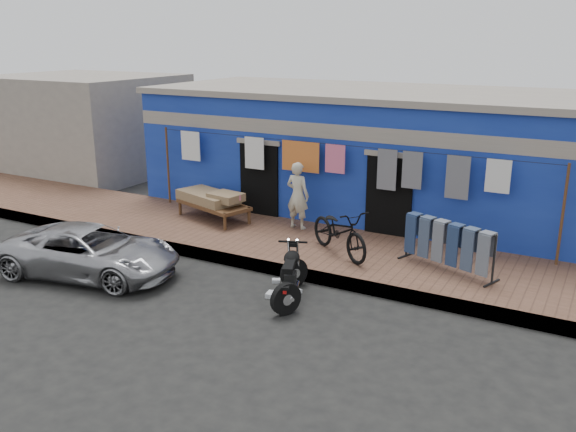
% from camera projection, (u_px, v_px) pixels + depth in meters
% --- Properties ---
extents(ground, '(80.00, 80.00, 0.00)m').
position_uv_depth(ground, '(236.00, 303.00, 11.20)').
color(ground, black).
rests_on(ground, ground).
extents(sidewalk, '(28.00, 3.00, 0.25)m').
position_uv_depth(sidewalk, '(309.00, 249.00, 13.69)').
color(sidewalk, brown).
rests_on(sidewalk, ground).
extents(curb, '(28.00, 0.10, 0.25)m').
position_uv_depth(curb, '(277.00, 269.00, 12.47)').
color(curb, gray).
rests_on(curb, ground).
extents(building, '(12.20, 5.20, 3.36)m').
position_uv_depth(building, '(376.00, 152.00, 16.60)').
color(building, '#152D96').
rests_on(building, ground).
extents(neighbor_left, '(6.00, 5.00, 3.40)m').
position_uv_depth(neighbor_left, '(85.00, 124.00, 21.68)').
color(neighbor_left, '#9E9384').
rests_on(neighbor_left, ground).
extents(clothesline, '(10.06, 0.06, 2.10)m').
position_uv_depth(clothesline, '(337.00, 166.00, 14.23)').
color(clothesline, brown).
rests_on(clothesline, sidewalk).
extents(car, '(4.02, 2.42, 1.06)m').
position_uv_depth(car, '(90.00, 251.00, 12.36)').
color(car, '#A9A9AE').
rests_on(car, ground).
extents(seated_person, '(0.61, 0.43, 1.62)m').
position_uv_depth(seated_person, '(298.00, 195.00, 14.53)').
color(seated_person, beige).
rests_on(seated_person, sidewalk).
extents(bicycle, '(2.01, 1.64, 1.26)m').
position_uv_depth(bicycle, '(340.00, 226.00, 12.80)').
color(bicycle, black).
rests_on(bicycle, sidewalk).
extents(motorcycle, '(1.62, 1.94, 1.01)m').
position_uv_depth(motorcycle, '(290.00, 274.00, 11.20)').
color(motorcycle, black).
rests_on(motorcycle, ground).
extents(charpoy, '(2.68, 2.20, 0.71)m').
position_uv_depth(charpoy, '(213.00, 205.00, 15.38)').
color(charpoy, brown).
rests_on(charpoy, sidewalk).
extents(jeans_rack, '(2.38, 1.77, 1.01)m').
position_uv_depth(jeans_rack, '(448.00, 245.00, 11.99)').
color(jeans_rack, black).
rests_on(jeans_rack, sidewalk).
extents(litter_a, '(0.20, 0.18, 0.07)m').
position_uv_depth(litter_a, '(276.00, 281.00, 12.12)').
color(litter_a, silver).
rests_on(litter_a, ground).
extents(litter_b, '(0.15, 0.17, 0.07)m').
position_uv_depth(litter_b, '(298.00, 291.00, 11.62)').
color(litter_b, silver).
rests_on(litter_b, ground).
extents(litter_c, '(0.21, 0.25, 0.09)m').
position_uv_depth(litter_c, '(272.00, 295.00, 11.45)').
color(litter_c, silver).
rests_on(litter_c, ground).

